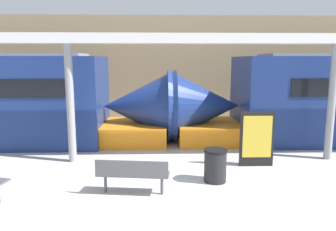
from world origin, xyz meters
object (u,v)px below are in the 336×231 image
trash_bin (215,165)px  support_column_near (70,104)px  support_column_far (332,103)px  bench_near (133,173)px  poster_board (257,139)px

trash_bin → support_column_near: bearing=155.8°
support_column_far → trash_bin: bearing=-154.8°
trash_bin → support_column_far: support_column_far is taller
bench_near → support_column_near: 3.40m
bench_near → support_column_near: (-1.96, 2.51, 1.20)m
poster_board → support_column_near: bearing=173.3°
bench_near → poster_board: size_ratio=1.06×
trash_bin → support_column_near: support_column_near is taller
bench_near → support_column_near: bearing=135.2°
poster_board → support_column_near: size_ratio=0.45×
poster_board → trash_bin: bearing=-139.9°
bench_near → trash_bin: bearing=27.7°
support_column_near → support_column_far: 7.70m
trash_bin → support_column_far: size_ratio=0.24×
bench_near → poster_board: 3.85m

